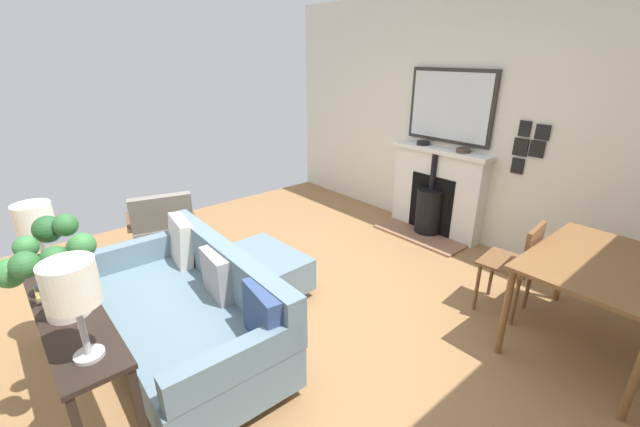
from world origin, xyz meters
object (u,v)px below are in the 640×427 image
object	(u,v)px
book_stack	(59,288)
dining_chair_near_fireplace	(518,261)
mantel_bowl_far	(463,150)
dining_table	(604,272)
table_lamp_near_end	(34,220)
fireplace	(435,196)
console_table	(68,315)
mantel_bowl_near	(423,143)
ottoman	(263,269)
potted_plant	(53,266)
armchair_accent	(162,221)
sofa	(191,311)
table_lamp_far_end	(72,287)

from	to	relation	value
book_stack	dining_chair_near_fireplace	xyz separation A→B (m)	(-3.03, 1.48, -0.27)
book_stack	mantel_bowl_far	bearing A→B (deg)	175.67
dining_table	table_lamp_near_end	bearing A→B (deg)	-40.34
fireplace	console_table	distance (m)	3.98
mantel_bowl_near	table_lamp_near_end	xyz separation A→B (m)	(3.99, -0.25, -0.02)
book_stack	ottoman	bearing A→B (deg)	-172.97
table_lamp_near_end	potted_plant	distance (m)	0.78
console_table	armchair_accent	bearing A→B (deg)	-125.83
ottoman	potted_plant	bearing A→B (deg)	17.03
mantel_bowl_far	dining_chair_near_fireplace	size ratio (longest dim) A/B	0.18
table_lamp_near_end	book_stack	size ratio (longest dim) A/B	1.66
armchair_accent	fireplace	bearing A→B (deg)	153.01
mantel_bowl_near	book_stack	xyz separation A→B (m)	(3.99, 0.24, -0.32)
fireplace	console_table	world-z (taller)	fireplace
table_lamp_near_end	dining_chair_near_fireplace	xyz separation A→B (m)	(-3.03, 1.97, -0.56)
sofa	table_lamp_far_end	xyz separation A→B (m)	(0.74, 0.62, 0.80)
mantel_bowl_near	dining_table	size ratio (longest dim) A/B	0.13
sofa	armchair_accent	bearing A→B (deg)	-103.83
ottoman	dining_chair_near_fireplace	size ratio (longest dim) A/B	1.00
fireplace	console_table	bearing A→B (deg)	1.66
ottoman	console_table	size ratio (longest dim) A/B	0.51
fireplace	armchair_accent	xyz separation A→B (m)	(2.84, -1.45, -0.02)
potted_plant	console_table	bearing A→B (deg)	-95.09
armchair_accent	table_lamp_near_end	bearing A→B (deg)	40.00
armchair_accent	sofa	bearing A→B (deg)	76.17
mantel_bowl_far	book_stack	world-z (taller)	mantel_bowl_far
armchair_accent	table_lamp_near_end	xyz separation A→B (m)	(1.13, 0.95, 0.62)
mantel_bowl_far	sofa	bearing A→B (deg)	-3.06
sofa	table_lamp_near_end	size ratio (longest dim) A/B	4.22
armchair_accent	table_lamp_far_end	bearing A→B (deg)	62.62
armchair_accent	dining_table	bearing A→B (deg)	118.28
armchair_accent	ottoman	bearing A→B (deg)	110.17
mantel_bowl_near	table_lamp_far_end	world-z (taller)	table_lamp_far_end
armchair_accent	console_table	bearing A→B (deg)	54.17
sofa	armchair_accent	distance (m)	1.62
armchair_accent	console_table	size ratio (longest dim) A/B	0.49
book_stack	dining_chair_near_fireplace	size ratio (longest dim) A/B	0.32
mantel_bowl_far	ottoman	distance (m)	2.61
dining_table	dining_chair_near_fireplace	distance (m)	0.61
fireplace	table_lamp_far_end	world-z (taller)	table_lamp_far_end
console_table	dining_chair_near_fireplace	world-z (taller)	dining_chair_near_fireplace
dining_table	dining_chair_near_fireplace	bearing A→B (deg)	-90.78
mantel_bowl_near	table_lamp_near_end	distance (m)	4.00
table_lamp_far_end	ottoman	bearing A→B (deg)	-149.34
mantel_bowl_far	table_lamp_far_end	xyz separation A→B (m)	(3.99, 0.44, 0.04)
armchair_accent	book_stack	world-z (taller)	book_stack
mantel_bowl_near	sofa	distance (m)	3.36
table_lamp_near_end	armchair_accent	bearing A→B (deg)	-140.00
table_lamp_near_end	table_lamp_far_end	distance (m)	1.23
ottoman	potted_plant	world-z (taller)	potted_plant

